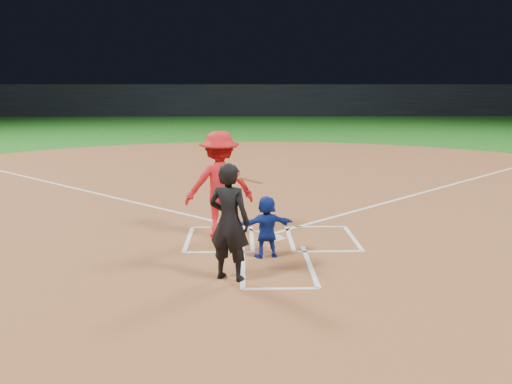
{
  "coord_description": "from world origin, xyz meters",
  "views": [
    {
      "loc": [
        -0.56,
        -10.64,
        2.88
      ],
      "look_at": [
        -0.3,
        -0.4,
        1.0
      ],
      "focal_mm": 40.0,
      "sensor_mm": 36.0,
      "label": 1
    }
  ],
  "objects_px": {
    "umpire": "(229,222)",
    "batter_at_plate": "(220,185)",
    "home_plate": "(271,238)",
    "catcher": "(266,227)"
  },
  "relations": [
    {
      "from": "umpire",
      "to": "batter_at_plate",
      "type": "relative_size",
      "value": 0.87
    },
    {
      "from": "home_plate",
      "to": "batter_at_plate",
      "type": "distance_m",
      "value": 1.43
    },
    {
      "from": "home_plate",
      "to": "umpire",
      "type": "distance_m",
      "value": 2.61
    },
    {
      "from": "catcher",
      "to": "umpire",
      "type": "xyz_separation_m",
      "value": [
        -0.61,
        -1.14,
        0.36
      ]
    },
    {
      "from": "umpire",
      "to": "batter_at_plate",
      "type": "bearing_deg",
      "value": -59.69
    },
    {
      "from": "home_plate",
      "to": "umpire",
      "type": "xyz_separation_m",
      "value": [
        -0.75,
        -2.34,
        0.88
      ]
    },
    {
      "from": "catcher",
      "to": "batter_at_plate",
      "type": "xyz_separation_m",
      "value": [
        -0.85,
        1.4,
        0.49
      ]
    },
    {
      "from": "catcher",
      "to": "umpire",
      "type": "bearing_deg",
      "value": 47.79
    },
    {
      "from": "batter_at_plate",
      "to": "umpire",
      "type": "bearing_deg",
      "value": -84.63
    },
    {
      "from": "home_plate",
      "to": "catcher",
      "type": "distance_m",
      "value": 1.32
    }
  ]
}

